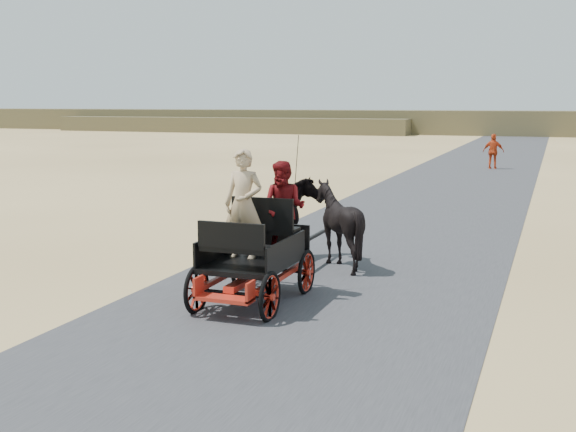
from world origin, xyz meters
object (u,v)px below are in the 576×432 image
(carriage, at_px, (254,281))
(horse_right, at_px, (338,225))
(horse_left, at_px, (287,221))
(pedestrian, at_px, (493,151))

(carriage, relative_size, horse_right, 1.41)
(horse_left, relative_size, pedestrian, 1.16)
(horse_right, distance_m, pedestrian, 23.13)
(horse_left, distance_m, horse_right, 1.10)
(horse_right, height_order, pedestrian, pedestrian)
(carriage, height_order, pedestrian, pedestrian)
(horse_right, xyz_separation_m, pedestrian, (1.10, 23.11, 0.01))
(horse_left, bearing_deg, horse_right, -180.00)
(carriage, relative_size, pedestrian, 1.39)
(horse_left, xyz_separation_m, horse_right, (1.10, 0.00, 0.00))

